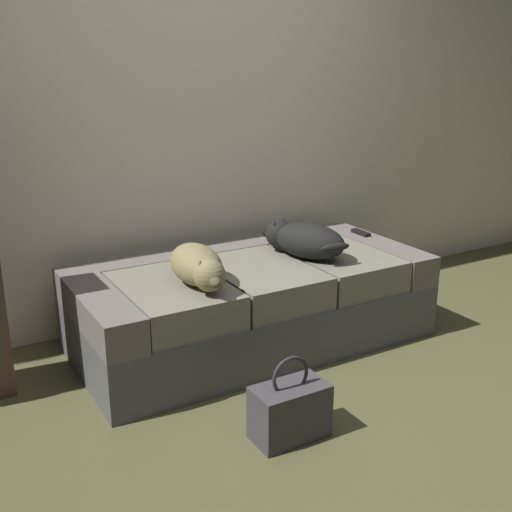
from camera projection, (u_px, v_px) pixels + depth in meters
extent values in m
plane|color=brown|center=(374.00, 433.00, 2.73)|extent=(10.00, 10.00, 0.00)
cube|color=beige|center=(196.00, 83.00, 3.71)|extent=(6.40, 0.10, 2.80)
cube|color=#4E4F51|center=(252.00, 317.00, 3.56)|extent=(1.93, 0.91, 0.30)
cube|color=#645C59|center=(97.00, 307.00, 3.07)|extent=(0.20, 0.91, 0.17)
cube|color=#645C59|center=(373.00, 254.00, 3.90)|extent=(0.20, 0.91, 0.17)
cube|color=#645C59|center=(222.00, 260.00, 3.78)|extent=(1.53, 0.20, 0.17)
cube|color=slate|center=(173.00, 300.00, 3.16)|extent=(0.49, 0.70, 0.17)
cube|color=slate|center=(261.00, 283.00, 3.40)|extent=(0.49, 0.70, 0.17)
cube|color=slate|center=(337.00, 267.00, 3.65)|extent=(0.49, 0.70, 0.17)
ellipsoid|color=olive|center=(196.00, 264.00, 3.13)|extent=(0.28, 0.44, 0.19)
sphere|color=olive|center=(210.00, 275.00, 2.95)|extent=(0.16, 0.16, 0.16)
ellipsoid|color=#49432A|center=(215.00, 282.00, 2.90)|extent=(0.07, 0.10, 0.05)
cone|color=#49432A|center=(218.00, 262.00, 2.95)|extent=(0.04, 0.04, 0.05)
cone|color=#49432A|center=(200.00, 265.00, 2.92)|extent=(0.04, 0.04, 0.05)
ellipsoid|color=olive|center=(193.00, 251.00, 3.31)|extent=(0.16, 0.13, 0.05)
ellipsoid|color=black|center=(309.00, 241.00, 3.51)|extent=(0.39, 0.49, 0.20)
sphere|color=black|center=(279.00, 234.00, 3.63)|extent=(0.16, 0.16, 0.16)
ellipsoid|color=black|center=(269.00, 233.00, 3.67)|extent=(0.09, 0.11, 0.06)
cone|color=black|center=(275.00, 225.00, 3.57)|extent=(0.04, 0.04, 0.05)
cone|color=black|center=(284.00, 222.00, 3.64)|extent=(0.04, 0.04, 0.05)
ellipsoid|color=black|center=(335.00, 247.00, 3.36)|extent=(0.17, 0.07, 0.05)
cube|color=black|center=(361.00, 233.00, 3.99)|extent=(0.05, 0.15, 0.02)
cube|color=#3C383D|center=(290.00, 412.00, 2.67)|extent=(0.32, 0.18, 0.24)
torus|color=#2A272A|center=(290.00, 376.00, 2.62)|extent=(0.18, 0.02, 0.18)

